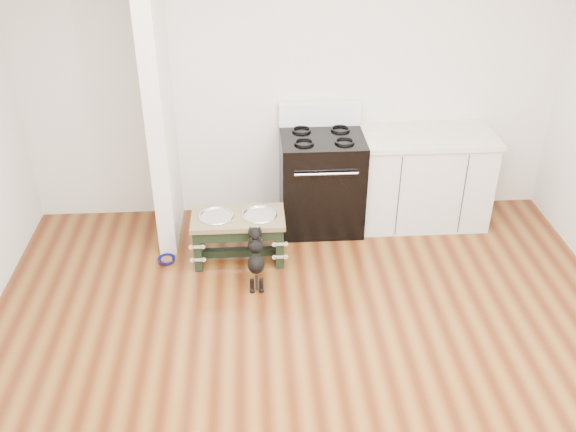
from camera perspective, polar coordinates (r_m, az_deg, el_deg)
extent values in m
plane|color=#4C200D|center=(4.56, 2.57, -14.99)|extent=(5.00, 5.00, 0.00)
plane|color=silver|center=(5.99, 0.42, 12.09)|extent=(5.00, 0.00, 5.00)
cube|color=silver|center=(5.65, -11.46, 10.33)|extent=(0.15, 0.80, 2.70)
cube|color=black|center=(6.05, 2.98, 3.05)|extent=(0.76, 0.65, 0.92)
cube|color=black|center=(5.80, 3.29, 1.11)|extent=(0.58, 0.02, 0.50)
cylinder|color=silver|center=(5.62, 3.43, 3.75)|extent=(0.56, 0.02, 0.02)
cube|color=white|center=(6.06, 2.84, 9.04)|extent=(0.76, 0.08, 0.22)
torus|color=black|center=(5.70, 1.44, 6.56)|extent=(0.18, 0.18, 0.02)
torus|color=black|center=(5.74, 5.05, 6.63)|extent=(0.18, 0.18, 0.02)
torus|color=black|center=(5.95, 1.22, 7.66)|extent=(0.18, 0.18, 0.02)
torus|color=black|center=(5.99, 4.68, 7.72)|extent=(0.18, 0.18, 0.02)
cube|color=silver|center=(6.26, 11.91, 3.11)|extent=(1.20, 0.60, 0.86)
cube|color=#B8B29D|center=(6.07, 12.36, 6.92)|extent=(1.24, 0.64, 0.05)
cube|color=black|center=(6.23, 12.11, -1.10)|extent=(1.20, 0.06, 0.10)
cube|color=black|center=(5.69, -7.94, -2.21)|extent=(0.07, 0.39, 0.40)
cube|color=black|center=(5.67, -0.82, -1.99)|extent=(0.07, 0.39, 0.40)
cube|color=black|center=(5.44, -4.45, -1.79)|extent=(0.64, 0.03, 0.10)
cube|color=black|center=(5.74, -4.33, -3.22)|extent=(0.64, 0.07, 0.07)
cube|color=brown|center=(5.55, -4.47, -0.20)|extent=(0.80, 0.43, 0.04)
cylinder|color=silver|center=(5.56, -6.40, -0.24)|extent=(0.28, 0.28, 0.05)
cylinder|color=silver|center=(5.55, -2.54, -0.11)|extent=(0.28, 0.28, 0.05)
torus|color=silver|center=(5.55, -6.42, 0.00)|extent=(0.31, 0.31, 0.02)
torus|color=silver|center=(5.54, -2.55, 0.12)|extent=(0.31, 0.31, 0.02)
cylinder|color=black|center=(5.34, -3.22, -6.20)|extent=(0.04, 0.04, 0.12)
cylinder|color=black|center=(5.34, -2.38, -6.17)|extent=(0.04, 0.04, 0.12)
sphere|color=black|center=(5.36, -3.20, -6.67)|extent=(0.04, 0.04, 0.04)
sphere|color=black|center=(5.36, -2.37, -6.64)|extent=(0.04, 0.04, 0.04)
ellipsoid|color=black|center=(5.31, -2.86, -4.30)|extent=(0.14, 0.33, 0.29)
sphere|color=black|center=(5.33, -2.91, -2.64)|extent=(0.13, 0.13, 0.13)
sphere|color=black|center=(5.31, -2.95, -1.62)|extent=(0.11, 0.11, 0.11)
sphere|color=black|center=(5.38, -3.36, -1.19)|extent=(0.04, 0.04, 0.04)
sphere|color=black|center=(5.38, -2.56, -1.17)|extent=(0.04, 0.04, 0.04)
cylinder|color=black|center=(5.26, -2.81, -5.93)|extent=(0.02, 0.09, 0.11)
torus|color=#ED4565|center=(5.32, -2.93, -2.11)|extent=(0.11, 0.07, 0.10)
imported|color=navy|center=(5.79, -10.73, -3.88)|extent=(0.17, 0.17, 0.05)
cylinder|color=#4E2C16|center=(5.79, -10.73, -3.85)|extent=(0.10, 0.10, 0.02)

